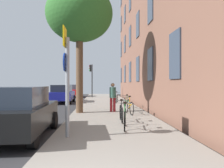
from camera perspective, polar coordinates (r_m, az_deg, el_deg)
name	(u,v)px	position (r m, az deg, el deg)	size (l,w,h in m)	color
ground_plane	(61,106)	(17.79, -12.71, -5.52)	(41.80, 41.80, 0.00)	#332D28
road_asphalt	(33,107)	(18.25, -19.26, -5.37)	(7.00, 38.00, 0.01)	#2D2D30
sidewalk	(107,105)	(17.57, -1.32, -5.40)	(4.20, 38.00, 0.12)	gray
sign_post	(67,75)	(6.98, -11.35, 2.25)	(0.16, 0.60, 3.31)	gray
traffic_light	(91,75)	(27.30, -5.25, 2.31)	(0.43, 0.24, 3.94)	black
tree_near	(79,15)	(13.33, -8.18, 16.90)	(3.71, 3.71, 7.10)	brown
bicycle_0	(125,118)	(8.18, 3.27, -8.55)	(0.42, 1.74, 0.97)	black
bicycle_1	(121,113)	(9.69, 2.33, -7.23)	(0.42, 1.67, 0.96)	black
bicycle_2	(129,107)	(12.08, 4.27, -5.76)	(0.43, 1.69, 0.98)	black
bicycle_3	(127,103)	(15.23, 3.68, -4.68)	(0.42, 1.66, 0.90)	black
bicycle_4	(117,98)	(19.18, 1.21, -3.63)	(0.48, 1.74, 0.97)	black
pedestrian_0	(113,95)	(13.03, 0.18, -2.87)	(0.50, 0.50, 1.65)	maroon
car_0	(18,111)	(7.85, -22.46, -6.39)	(1.98, 4.36, 1.62)	black
car_1	(62,94)	(20.85, -12.42, -2.38)	(1.98, 4.51, 1.62)	navy
car_2	(74,91)	(29.64, -9.56, -1.67)	(2.03, 4.14, 1.62)	red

